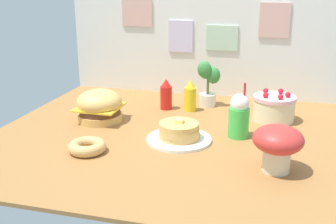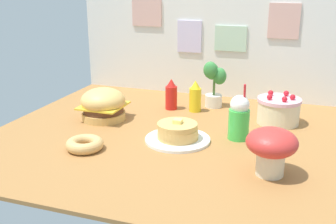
% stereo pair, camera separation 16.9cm
% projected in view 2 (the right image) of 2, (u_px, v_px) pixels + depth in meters
% --- Properties ---
extents(ground_plane, '(2.09, 1.84, 0.02)m').
position_uv_depth(ground_plane, '(173.00, 136.00, 2.41)').
color(ground_plane, '#9E6B38').
extents(back_wall, '(2.09, 0.04, 0.89)m').
position_uv_depth(back_wall, '(212.00, 37.00, 3.09)').
color(back_wall, silver).
rests_on(back_wall, ground_plane).
extents(burger, '(0.29, 0.29, 0.21)m').
position_uv_depth(burger, '(103.00, 105.00, 2.64)').
color(burger, '#DBA859').
rests_on(burger, ground_plane).
extents(pancake_stack, '(0.37, 0.37, 0.13)m').
position_uv_depth(pancake_stack, '(178.00, 134.00, 2.30)').
color(pancake_stack, white).
rests_on(pancake_stack, ground_plane).
extents(layer_cake, '(0.27, 0.27, 0.20)m').
position_uv_depth(layer_cake, '(278.00, 110.00, 2.57)').
color(layer_cake, beige).
rests_on(layer_cake, ground_plane).
extents(ketchup_bottle, '(0.08, 0.08, 0.22)m').
position_uv_depth(ketchup_bottle, '(171.00, 95.00, 2.85)').
color(ketchup_bottle, red).
rests_on(ketchup_bottle, ground_plane).
extents(mustard_bottle, '(0.08, 0.08, 0.22)m').
position_uv_depth(mustard_bottle, '(195.00, 97.00, 2.80)').
color(mustard_bottle, yellow).
rests_on(mustard_bottle, ground_plane).
extents(cream_soda_cup, '(0.12, 0.12, 0.32)m').
position_uv_depth(cream_soda_cup, '(239.00, 118.00, 2.31)').
color(cream_soda_cup, green).
rests_on(cream_soda_cup, ground_plane).
extents(donut_pink_glaze, '(0.20, 0.20, 0.06)m').
position_uv_depth(donut_pink_glaze, '(85.00, 144.00, 2.19)').
color(donut_pink_glaze, tan).
rests_on(donut_pink_glaze, ground_plane).
extents(potted_plant, '(0.16, 0.12, 0.33)m').
position_uv_depth(potted_plant, '(214.00, 83.00, 2.87)').
color(potted_plant, white).
rests_on(potted_plant, ground_plane).
extents(mushroom_stool, '(0.24, 0.24, 0.23)m').
position_uv_depth(mushroom_stool, '(272.00, 147.00, 1.88)').
color(mushroom_stool, beige).
rests_on(mushroom_stool, ground_plane).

